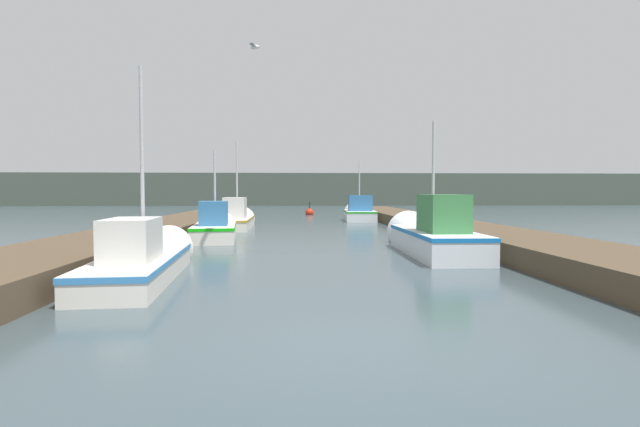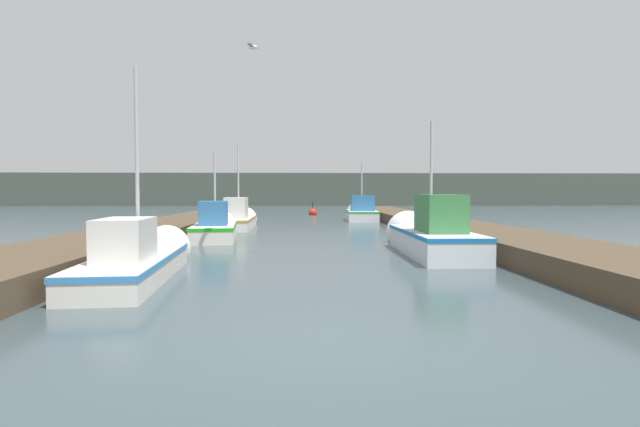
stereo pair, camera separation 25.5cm
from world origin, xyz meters
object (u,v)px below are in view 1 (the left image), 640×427
Objects in this scene: fishing_boat_0 at (146,258)px; fishing_boat_1 at (431,235)px; fishing_boat_2 at (216,227)px; fishing_boat_4 at (359,213)px; channel_buoy at (310,212)px; mooring_piling_0 at (422,225)px; fishing_boat_3 at (238,219)px; mooring_piling_1 at (223,213)px; seagull_lead at (255,47)px.

fishing_boat_1 is (7.04, 3.59, 0.14)m from fishing_boat_0.
fishing_boat_1 is 8.41m from fishing_boat_2.
fishing_boat_4 is 4.06× the size of channel_buoy.
fishing_boat_2 is at bearing 178.63° from mooring_piling_0.
channel_buoy is (-3.66, 19.10, -0.30)m from mooring_piling_0.
fishing_boat_3 is at bearing 143.09° from mooring_piling_0.
mooring_piling_0 is 11.56m from mooring_piling_1.
fishing_boat_3 is at bearing 84.39° from fishing_boat_0.
fishing_boat_1 is at bearing -83.45° from channel_buoy.
mooring_piling_1 is (-8.58, 7.73, 0.15)m from mooring_piling_0.
seagull_lead is (2.60, -11.96, 5.26)m from mooring_piling_1.
fishing_boat_1 reaches higher than fishing_boat_4.
fishing_boat_2 is 19.37m from channel_buoy.
channel_buoy is (-2.73, 23.73, -0.34)m from fishing_boat_1.
fishing_boat_3 reaches higher than mooring_piling_1.
seagull_lead is at bearing 59.34° from fishing_boat_0.
fishing_boat_3 is at bearing -136.41° from fishing_boat_4.
fishing_boat_4 reaches higher than channel_buoy.
mooring_piling_1 is at bearing 114.92° from fishing_boat_3.
fishing_boat_0 is 10.59× the size of seagull_lead.
fishing_boat_4 is 8.09m from channel_buoy.
fishing_boat_3 is (0.36, 13.94, 0.06)m from fishing_boat_0.
fishing_boat_2 is 4.31× the size of mooring_piling_1.
fishing_boat_4 is at bearing 94.41° from mooring_piling_0.
seagull_lead is at bearing -105.04° from fishing_boat_4.
fishing_boat_4 is at bearing 26.07° from mooring_piling_1.
fishing_boat_1 is 5.30× the size of channel_buoy.
fishing_boat_4 is 8.18× the size of seagull_lead.
fishing_boat_0 is 1.29× the size of fishing_boat_4.
fishing_boat_0 is at bearing -87.81° from mooring_piling_1.
fishing_boat_2 is 5.53m from fishing_boat_3.
mooring_piling_0 is 19.45m from channel_buoy.
mooring_piling_0 is (7.97, 8.22, 0.11)m from fishing_boat_0.
mooring_piling_0 is at bearing -79.15° from channel_buoy.
seagull_lead reaches higher than fishing_boat_3.
mooring_piling_0 is at bearing -82.69° from fishing_boat_4.
mooring_piling_1 is at bearing 89.92° from fishing_boat_2.
seagull_lead reaches higher than channel_buoy.
fishing_boat_3 is 13.96m from channel_buoy.
fishing_boat_2 reaches higher than mooring_piling_1.
mooring_piling_0 is at bearing -37.71° from fishing_boat_3.
mooring_piling_1 is at bearing 122.16° from fishing_boat_1.
fishing_boat_4 is 3.65× the size of mooring_piling_1.
mooring_piling_1 is at bearing 137.98° from mooring_piling_0.
fishing_boat_0 reaches higher than fishing_boat_4.
mooring_piling_0 is 0.76× the size of mooring_piling_1.
fishing_boat_1 reaches higher than mooring_piling_0.
fishing_boat_2 is at bearing -102.42° from channel_buoy.
channel_buoy is at bearing 100.85° from mooring_piling_0.
fishing_boat_0 is 4.73× the size of mooring_piling_1.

